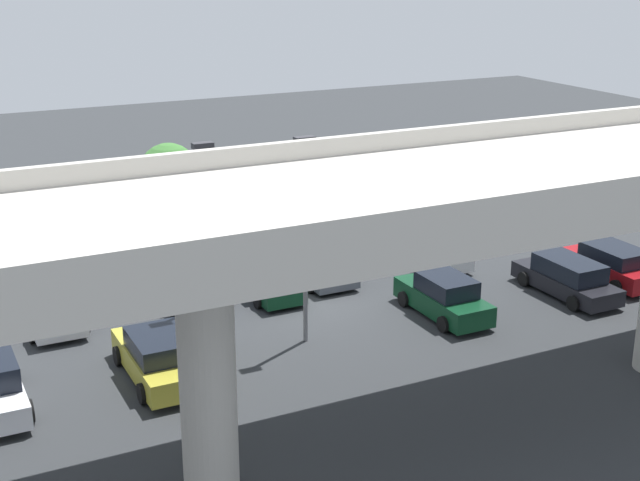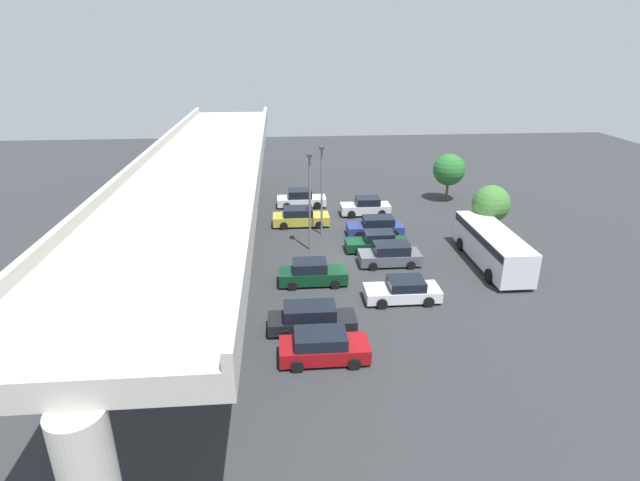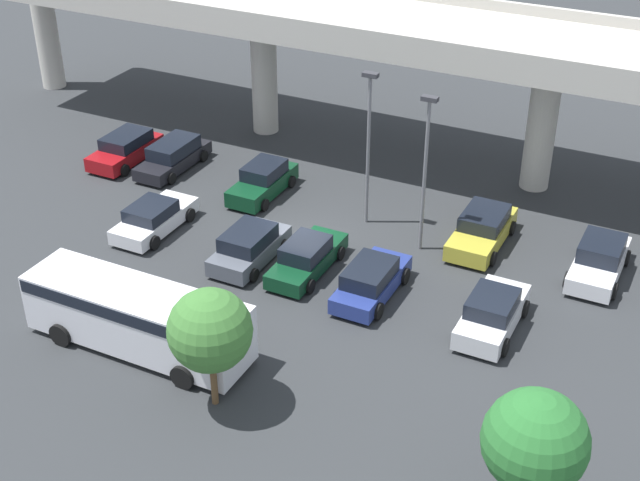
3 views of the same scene
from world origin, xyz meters
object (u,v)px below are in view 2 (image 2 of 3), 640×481
parked_car_4 (390,255)px  lamp_post_near_aisle (310,195)px  parked_car_6 (376,226)px  parked_car_7 (300,217)px  parked_car_0 (323,347)px  tree_front_centre (449,170)px  parked_car_8 (366,207)px  shuttle_bus (492,244)px  parked_car_2 (403,290)px  parked_car_9 (301,199)px  parked_car_3 (312,273)px  lamp_post_mid_lot (322,184)px  tree_front_left (491,204)px  parked_car_5 (377,242)px  parked_car_1 (311,318)px

parked_car_4 → lamp_post_near_aisle: lamp_post_near_aisle is taller
parked_car_6 → parked_car_7: 6.73m
parked_car_0 → parked_car_6: size_ratio=0.98×
tree_front_centre → parked_car_8: bearing=112.9°
parked_car_8 → parked_car_0: bearing=75.1°
tree_front_centre → shuttle_bus: bearing=173.5°
parked_car_0 → parked_car_2: 7.91m
parked_car_4 → shuttle_bus: (-0.59, -7.19, 0.79)m
parked_car_6 → parked_car_9: size_ratio=0.98×
parked_car_3 → parked_car_4: size_ratio=1.03×
parked_car_4 → lamp_post_near_aisle: size_ratio=0.59×
parked_car_4 → lamp_post_mid_lot: size_ratio=0.59×
parked_car_6 → tree_front_centre: 12.78m
tree_front_left → parked_car_5: bearing=96.6°
shuttle_bus → parked_car_4: bearing=-94.7°
shuttle_bus → lamp_post_near_aisle: 13.56m
parked_car_8 → lamp_post_near_aisle: size_ratio=0.60×
parked_car_0 → parked_car_3: size_ratio=1.00×
parked_car_2 → parked_car_6: parked_car_6 is taller
parked_car_2 → parked_car_8: bearing=-91.5°
lamp_post_mid_lot → parked_car_9: bearing=10.0°
lamp_post_near_aisle → parked_car_6: bearing=-64.2°
parked_car_1 → parked_car_8: 20.31m
parked_car_1 → parked_car_6: size_ratio=1.06×
lamp_post_mid_lot → tree_front_centre: bearing=-57.6°
lamp_post_mid_lot → parked_car_6: bearing=-96.1°
parked_car_3 → parked_car_6: 10.27m
parked_car_4 → tree_front_left: (3.66, -8.62, 2.39)m
parked_car_0 → parked_car_9: size_ratio=0.96×
parked_car_7 → parked_car_8: parked_car_8 is taller
parked_car_1 → lamp_post_near_aisle: lamp_post_near_aisle is taller
parked_car_5 → parked_car_8: bearing=-93.6°
parked_car_3 → tree_front_centre: size_ratio=0.95×
parked_car_1 → parked_car_2: 6.56m
parked_car_1 → parked_car_5: parked_car_1 is taller
lamp_post_near_aisle → parked_car_0: bearing=179.0°
parked_car_7 → parked_car_9: (5.28, -0.32, 0.02)m
parked_car_7 → shuttle_bus: 16.16m
parked_car_6 → parked_car_8: bearing=-90.3°
tree_front_left → parked_car_0: bearing=135.7°
parked_car_1 → parked_car_5: (10.90, -5.76, -0.05)m
parked_car_3 → parked_car_5: parked_car_3 is taller
parked_car_6 → shuttle_bus: shuttle_bus is taller
parked_car_6 → parked_car_8: parked_car_8 is taller
parked_car_1 → parked_car_2: (2.95, -5.85, -0.06)m
parked_car_0 → parked_car_8: parked_car_8 is taller
parked_car_1 → parked_car_6: parked_car_6 is taller
parked_car_0 → parked_car_1: 2.82m
lamp_post_near_aisle → lamp_post_mid_lot: (3.18, -1.16, -0.06)m
lamp_post_mid_lot → parked_car_2: bearing=-160.9°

